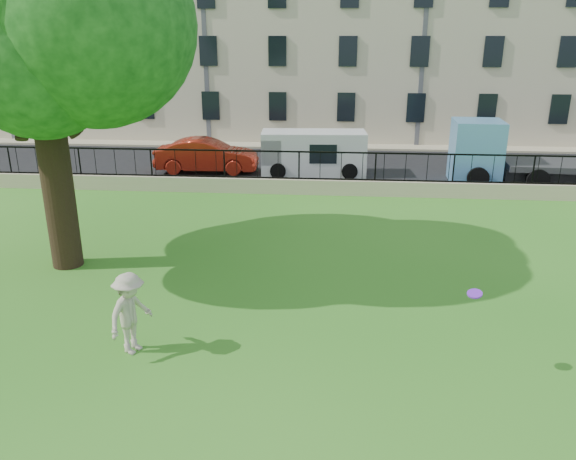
# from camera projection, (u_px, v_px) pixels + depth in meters

# --- Properties ---
(ground) EXTENTS (120.00, 120.00, 0.00)m
(ground) POSITION_uv_depth(u_px,v_px,m) (258.00, 352.00, 11.27)
(ground) COLOR #2A751C
(ground) RESTS_ON ground
(retaining_wall) EXTENTS (50.00, 0.40, 0.60)m
(retaining_wall) POSITION_uv_depth(u_px,v_px,m) (299.00, 186.00, 22.46)
(retaining_wall) COLOR tan
(retaining_wall) RESTS_ON ground
(iron_railing) EXTENTS (50.00, 0.05, 1.13)m
(iron_railing) POSITION_uv_depth(u_px,v_px,m) (299.00, 165.00, 22.18)
(iron_railing) COLOR black
(iron_railing) RESTS_ON retaining_wall
(street) EXTENTS (60.00, 9.00, 0.01)m
(street) POSITION_uv_depth(u_px,v_px,m) (305.00, 168.00, 26.98)
(street) COLOR black
(street) RESTS_ON ground
(sidewalk) EXTENTS (60.00, 1.40, 0.12)m
(sidewalk) POSITION_uv_depth(u_px,v_px,m) (311.00, 146.00, 31.86)
(sidewalk) COLOR tan
(sidewalk) RESTS_ON ground
(building_row) EXTENTS (56.40, 10.40, 13.80)m
(building_row) POSITION_uv_depth(u_px,v_px,m) (316.00, 20.00, 34.94)
(building_row) COLOR beige
(building_row) RESTS_ON ground
(man) EXTENTS (1.00, 1.25, 1.70)m
(man) POSITION_uv_depth(u_px,v_px,m) (130.00, 313.00, 11.03)
(man) COLOR #B7AB95
(man) RESTS_ON ground
(frisbee) EXTENTS (0.28, 0.27, 0.12)m
(frisbee) POSITION_uv_depth(u_px,v_px,m) (475.00, 294.00, 10.07)
(frisbee) COLOR #7425D4
(red_sedan) EXTENTS (4.72, 1.79, 1.54)m
(red_sedan) POSITION_uv_depth(u_px,v_px,m) (207.00, 156.00, 25.88)
(red_sedan) COLOR maroon
(red_sedan) RESTS_ON street
(white_van) EXTENTS (4.76, 2.11, 1.95)m
(white_van) POSITION_uv_depth(u_px,v_px,m) (313.00, 153.00, 25.41)
(white_van) COLOR silver
(white_van) RESTS_ON street
(blue_truck) EXTENTS (6.45, 2.61, 2.65)m
(blue_truck) POSITION_uv_depth(u_px,v_px,m) (529.00, 153.00, 23.61)
(blue_truck) COLOR #508ABC
(blue_truck) RESTS_ON street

